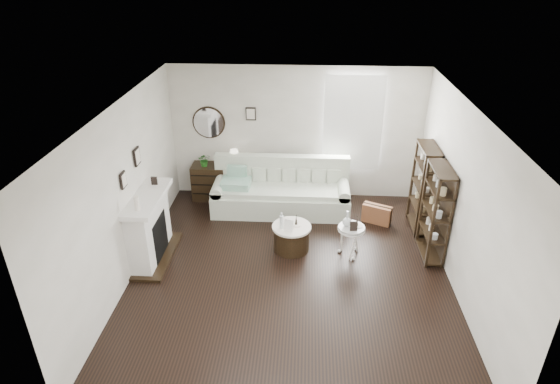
# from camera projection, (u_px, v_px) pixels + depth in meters

# --- Properties ---
(room) EXTENTS (5.50, 5.50, 5.50)m
(room) POSITION_uv_depth(u_px,v_px,m) (334.00, 123.00, 9.13)
(room) COLOR black
(room) RESTS_ON ground
(fireplace) EXTENTS (0.50, 1.40, 1.84)m
(fireplace) POSITION_uv_depth(u_px,v_px,m) (150.00, 229.00, 7.65)
(fireplace) COLOR white
(fireplace) RESTS_ON ground
(shelf_unit_far) EXTENTS (0.30, 0.80, 1.60)m
(shelf_unit_far) POSITION_uv_depth(u_px,v_px,m) (424.00, 188.00, 8.39)
(shelf_unit_far) COLOR black
(shelf_unit_far) RESTS_ON ground
(shelf_unit_near) EXTENTS (0.30, 0.80, 1.60)m
(shelf_unit_near) POSITION_uv_depth(u_px,v_px,m) (435.00, 213.00, 7.59)
(shelf_unit_near) COLOR black
(shelf_unit_near) RESTS_ON ground
(sofa) EXTENTS (2.66, 0.92, 1.03)m
(sofa) POSITION_uv_depth(u_px,v_px,m) (281.00, 193.00, 9.21)
(sofa) COLOR beige
(sofa) RESTS_ON ground
(quilt) EXTENTS (0.57, 0.47, 0.14)m
(quilt) POSITION_uv_depth(u_px,v_px,m) (236.00, 183.00, 9.02)
(quilt) COLOR #268E68
(quilt) RESTS_ON sofa
(suitcase) EXTENTS (0.56, 0.39, 0.36)m
(suitcase) POSITION_uv_depth(u_px,v_px,m) (377.00, 214.00, 8.81)
(suitcase) COLOR olive
(suitcase) RESTS_ON ground
(dresser) EXTENTS (1.10, 0.48, 0.74)m
(dresser) POSITION_uv_depth(u_px,v_px,m) (220.00, 182.00, 9.61)
(dresser) COLOR black
(dresser) RESTS_ON ground
(table_lamp) EXTENTS (0.29, 0.29, 0.35)m
(table_lamp) POSITION_uv_depth(u_px,v_px,m) (234.00, 158.00, 9.34)
(table_lamp) COLOR white
(table_lamp) RESTS_ON dresser
(potted_plant) EXTENTS (0.29, 0.26, 0.27)m
(potted_plant) POSITION_uv_depth(u_px,v_px,m) (204.00, 160.00, 9.35)
(potted_plant) COLOR #205D1A
(potted_plant) RESTS_ON dresser
(drum_table) EXTENTS (0.67, 0.67, 0.46)m
(drum_table) POSITION_uv_depth(u_px,v_px,m) (292.00, 237.00, 7.99)
(drum_table) COLOR black
(drum_table) RESTS_ON ground
(pedestal_table) EXTENTS (0.45, 0.45, 0.55)m
(pedestal_table) POSITION_uv_depth(u_px,v_px,m) (351.00, 229.00, 7.73)
(pedestal_table) COLOR silver
(pedestal_table) RESTS_ON ground
(eiffel_drum) EXTENTS (0.11, 0.11, 0.17)m
(eiffel_drum) POSITION_uv_depth(u_px,v_px,m) (296.00, 220.00, 7.88)
(eiffel_drum) COLOR black
(eiffel_drum) RESTS_ON drum_table
(bottle_drum) EXTENTS (0.07, 0.07, 0.29)m
(bottle_drum) POSITION_uv_depth(u_px,v_px,m) (282.00, 220.00, 7.76)
(bottle_drum) COLOR silver
(bottle_drum) RESTS_ON drum_table
(card_frame_drum) EXTENTS (0.17, 0.11, 0.21)m
(card_frame_drum) POSITION_uv_depth(u_px,v_px,m) (289.00, 226.00, 7.69)
(card_frame_drum) COLOR white
(card_frame_drum) RESTS_ON drum_table
(eiffel_ped) EXTENTS (0.11, 0.11, 0.17)m
(eiffel_ped) POSITION_uv_depth(u_px,v_px,m) (357.00, 222.00, 7.69)
(eiffel_ped) COLOR black
(eiffel_ped) RESTS_ON pedestal_table
(flask_ped) EXTENTS (0.15, 0.15, 0.28)m
(flask_ped) POSITION_uv_depth(u_px,v_px,m) (347.00, 219.00, 7.66)
(flask_ped) COLOR silver
(flask_ped) RESTS_ON pedestal_table
(card_frame_ped) EXTENTS (0.13, 0.06, 0.16)m
(card_frame_ped) POSITION_uv_depth(u_px,v_px,m) (354.00, 226.00, 7.56)
(card_frame_ped) COLOR black
(card_frame_ped) RESTS_ON pedestal_table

